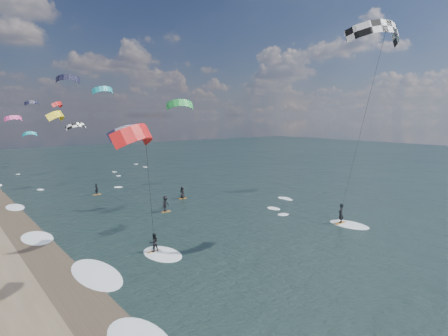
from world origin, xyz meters
TOP-DOWN VIEW (x-y plane):
  - ground at (0.00, 0.00)m, footprint 260.00×260.00m
  - wet_sand_strip at (-12.00, 10.00)m, footprint 3.00×240.00m
  - kitesurfer_near_a at (10.70, 6.67)m, footprint 8.21×9.00m
  - kitesurfer_near_b at (-7.08, 12.11)m, footprint 6.89×8.87m
  - far_kitesurfers at (3.21, 30.09)m, footprint 9.14×15.15m
  - bg_kite_field at (0.02, 54.84)m, footprint 13.20×72.98m
  - shoreline_surf at (-10.80, 14.75)m, footprint 2.40×79.40m

SIDE VIEW (x-z plane):
  - ground at x=0.00m, z-range 0.00..0.00m
  - shoreline_surf at x=-10.80m, z-range -0.06..0.06m
  - wet_sand_strip at x=-12.00m, z-range 0.00..0.01m
  - far_kitesurfers at x=3.21m, z-range -0.05..1.81m
  - kitesurfer_near_b at x=-7.08m, z-range 1.12..12.44m
  - bg_kite_field at x=0.02m, z-range 6.52..17.18m
  - kitesurfer_near_a at x=10.70m, z-range 5.41..24.06m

